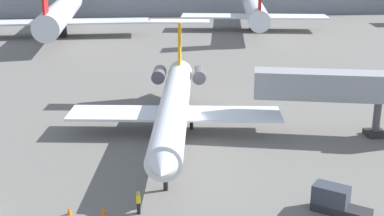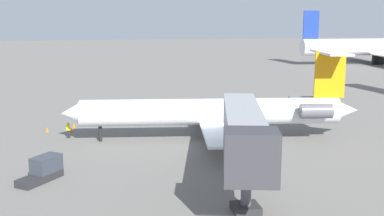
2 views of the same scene
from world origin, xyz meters
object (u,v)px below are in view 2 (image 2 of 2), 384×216
object	(u,v)px
traffic_cone_far	(47,130)
parked_airliner_west_end	(378,47)
ground_crew_marshaller	(68,130)
traffic_cone_mid	(74,125)
cargo_container_uld	(88,108)
regional_jet	(219,111)
jet_bridge	(245,134)
traffic_cone_near	(72,130)
baggage_tug_lead	(43,170)

from	to	relation	value
traffic_cone_far	parked_airliner_west_end	size ratio (longest dim) A/B	0.01
ground_crew_marshaller	traffic_cone_mid	bearing A→B (deg)	176.51
ground_crew_marshaller	cargo_container_uld	world-z (taller)	cargo_container_uld
regional_jet	traffic_cone_mid	xyz separation A→B (m)	(-8.19, -15.31, -2.77)
jet_bridge	parked_airliner_west_end	distance (m)	103.31
jet_bridge	traffic_cone_mid	xyz separation A→B (m)	(-24.91, -13.24, -4.49)
jet_bridge	parked_airliner_west_end	xyz separation A→B (m)	(-84.44, 59.53, -0.38)
regional_jet	traffic_cone_mid	distance (m)	17.58
jet_bridge	ground_crew_marshaller	bearing A→B (deg)	-146.12
traffic_cone_mid	traffic_cone_near	bearing A→B (deg)	-3.45
baggage_tug_lead	cargo_container_uld	world-z (taller)	baggage_tug_lead
cargo_container_uld	parked_airliner_west_end	xyz separation A→B (m)	(-52.59, 71.30, 3.47)
cargo_container_uld	traffic_cone_mid	size ratio (longest dim) A/B	4.82
jet_bridge	baggage_tug_lead	world-z (taller)	jet_bridge
traffic_cone_mid	jet_bridge	bearing A→B (deg)	27.99
parked_airliner_west_end	traffic_cone_mid	bearing A→B (deg)	-50.71
jet_bridge	ground_crew_marshaller	size ratio (longest dim) A/B	9.84
regional_jet	jet_bridge	distance (m)	16.94
jet_bridge	traffic_cone_near	world-z (taller)	jet_bridge
regional_jet	cargo_container_uld	size ratio (longest dim) A/B	11.73
ground_crew_marshaller	baggage_tug_lead	distance (m)	13.57
traffic_cone_near	parked_airliner_west_end	size ratio (longest dim) A/B	0.01
baggage_tug_lead	traffic_cone_far	distance (m)	16.73
traffic_cone_near	traffic_cone_mid	distance (m)	2.30
cargo_container_uld	traffic_cone_mid	distance (m)	7.12
baggage_tug_lead	parked_airliner_west_end	distance (m)	107.52
baggage_tug_lead	traffic_cone_near	size ratio (longest dim) A/B	7.35
traffic_cone_mid	traffic_cone_far	world-z (taller)	same
traffic_cone_far	cargo_container_uld	bearing A→B (deg)	153.33
cargo_container_uld	traffic_cone_far	size ratio (longest dim) A/B	4.82
baggage_tug_lead	cargo_container_uld	bearing A→B (deg)	173.63
cargo_container_uld	traffic_cone_near	world-z (taller)	cargo_container_uld
regional_jet	cargo_container_uld	xyz separation A→B (m)	(-15.12, -13.85, -2.13)
jet_bridge	traffic_cone_near	distance (m)	26.65
cargo_container_uld	traffic_cone_near	distance (m)	9.39
regional_jet	baggage_tug_lead	size ratio (longest dim) A/B	7.68
regional_jet	traffic_cone_near	world-z (taller)	regional_jet
regional_jet	parked_airliner_west_end	world-z (taller)	parked_airliner_west_end
ground_crew_marshaller	traffic_cone_mid	xyz separation A→B (m)	(-4.76, 0.29, -0.58)
regional_jet	traffic_cone_mid	world-z (taller)	regional_jet
ground_crew_marshaller	traffic_cone_mid	size ratio (longest dim) A/B	3.07
cargo_container_uld	ground_crew_marshaller	bearing A→B (deg)	-8.54
ground_crew_marshaller	traffic_cone_near	size ratio (longest dim) A/B	3.07
cargo_container_uld	parked_airliner_west_end	world-z (taller)	parked_airliner_west_end
ground_crew_marshaller	traffic_cone_near	bearing A→B (deg)	176.47
cargo_container_uld	parked_airliner_west_end	bearing A→B (deg)	126.41
cargo_container_uld	jet_bridge	bearing A→B (deg)	20.29
baggage_tug_lead	traffic_cone_mid	xyz separation A→B (m)	(-18.29, 1.35, -0.56)
traffic_cone_near	traffic_cone_mid	size ratio (longest dim) A/B	1.00
regional_jet	jet_bridge	world-z (taller)	regional_jet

